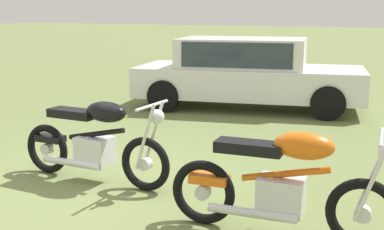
{
  "coord_description": "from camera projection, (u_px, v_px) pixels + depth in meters",
  "views": [
    {
      "loc": [
        3.73,
        -4.31,
        1.98
      ],
      "look_at": [
        0.52,
        1.7,
        0.58
      ],
      "focal_mm": 47.52,
      "sensor_mm": 36.0,
      "label": 1
    }
  ],
  "objects": [
    {
      "name": "car_white",
      "position": [
        246.0,
        69.0,
        10.41
      ],
      "size": [
        4.86,
        2.87,
        1.43
      ],
      "rotation": [
        0.0,
        0.0,
        0.24
      ],
      "color": "silver",
      "rests_on": "ground"
    },
    {
      "name": "motorcycle_black",
      "position": [
        95.0,
        141.0,
        5.9
      ],
      "size": [
        2.04,
        0.64,
        1.02
      ],
      "rotation": [
        0.0,
        0.0,
        0.02
      ],
      "color": "black",
      "rests_on": "ground"
    },
    {
      "name": "ground_plane",
      "position": [
        83.0,
        186.0,
        5.84
      ],
      "size": [
        120.0,
        120.0,
        0.0
      ],
      "primitive_type": "plane",
      "color": "olive"
    },
    {
      "name": "motorcycle_orange",
      "position": [
        282.0,
        184.0,
        4.45
      ],
      "size": [
        2.04,
        0.69,
        1.02
      ],
      "rotation": [
        0.0,
        0.0,
        0.12
      ],
      "color": "black",
      "rests_on": "ground"
    }
  ]
}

